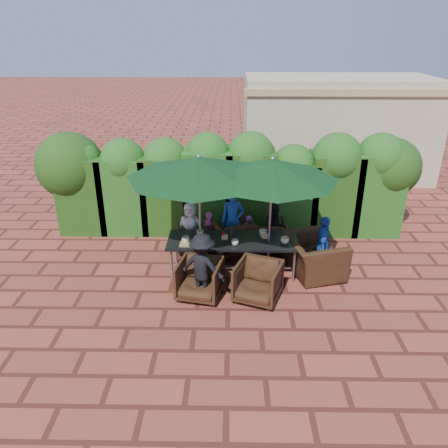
{
  "coord_description": "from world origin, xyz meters",
  "views": [
    {
      "loc": [
        0.04,
        -7.59,
        4.58
      ],
      "look_at": [
        -0.09,
        0.4,
        1.0
      ],
      "focal_mm": 35.0,
      "sensor_mm": 36.0,
      "label": 1
    }
  ],
  "objects_px": {
    "chair_far_left": "(194,237)",
    "chair_near_left": "(199,278)",
    "dining_table": "(233,243)",
    "chair_near_right": "(258,280)",
    "chair_end_right": "(314,250)",
    "umbrella_left": "(199,167)",
    "chair_far_mid": "(233,235)",
    "chair_far_right": "(269,235)",
    "umbrella_right": "(272,170)"
  },
  "relations": [
    {
      "from": "dining_table",
      "to": "chair_near_right",
      "type": "relative_size",
      "value": 3.23
    },
    {
      "from": "chair_end_right",
      "to": "chair_near_right",
      "type": "bearing_deg",
      "value": 114.63
    },
    {
      "from": "umbrella_right",
      "to": "chair_far_right",
      "type": "height_order",
      "value": "umbrella_right"
    },
    {
      "from": "chair_far_left",
      "to": "chair_end_right",
      "type": "relative_size",
      "value": 0.58
    },
    {
      "from": "chair_far_right",
      "to": "chair_near_right",
      "type": "relative_size",
      "value": 0.96
    },
    {
      "from": "dining_table",
      "to": "chair_near_left",
      "type": "xyz_separation_m",
      "value": [
        -0.61,
        -0.89,
        -0.28
      ]
    },
    {
      "from": "chair_far_mid",
      "to": "chair_near_right",
      "type": "relative_size",
      "value": 1.06
    },
    {
      "from": "chair_far_left",
      "to": "chair_near_right",
      "type": "xyz_separation_m",
      "value": [
        1.32,
        -1.91,
        0.05
      ]
    },
    {
      "from": "chair_far_mid",
      "to": "chair_far_right",
      "type": "height_order",
      "value": "chair_far_mid"
    },
    {
      "from": "chair_far_right",
      "to": "umbrella_right",
      "type": "bearing_deg",
      "value": 83.03
    },
    {
      "from": "dining_table",
      "to": "umbrella_right",
      "type": "distance_m",
      "value": 1.69
    },
    {
      "from": "umbrella_right",
      "to": "chair_far_mid",
      "type": "height_order",
      "value": "umbrella_right"
    },
    {
      "from": "umbrella_left",
      "to": "chair_far_left",
      "type": "distance_m",
      "value": 2.08
    },
    {
      "from": "umbrella_left",
      "to": "umbrella_right",
      "type": "bearing_deg",
      "value": -4.8
    },
    {
      "from": "umbrella_left",
      "to": "chair_far_left",
      "type": "xyz_separation_m",
      "value": [
        -0.22,
        0.88,
        -1.87
      ]
    },
    {
      "from": "chair_far_left",
      "to": "chair_far_right",
      "type": "distance_m",
      "value": 1.67
    },
    {
      "from": "umbrella_right",
      "to": "chair_near_right",
      "type": "relative_size",
      "value": 3.11
    },
    {
      "from": "dining_table",
      "to": "chair_end_right",
      "type": "bearing_deg",
      "value": 0.1
    },
    {
      "from": "umbrella_left",
      "to": "chair_far_right",
      "type": "distance_m",
      "value": 2.52
    },
    {
      "from": "umbrella_left",
      "to": "chair_far_mid",
      "type": "height_order",
      "value": "umbrella_left"
    },
    {
      "from": "umbrella_left",
      "to": "chair_near_left",
      "type": "distance_m",
      "value": 2.05
    },
    {
      "from": "umbrella_left",
      "to": "chair_near_right",
      "type": "height_order",
      "value": "umbrella_left"
    },
    {
      "from": "chair_far_mid",
      "to": "chair_end_right",
      "type": "relative_size",
      "value": 0.72
    },
    {
      "from": "chair_near_right",
      "to": "chair_end_right",
      "type": "xyz_separation_m",
      "value": [
        1.17,
        0.96,
        0.12
      ]
    },
    {
      "from": "umbrella_right",
      "to": "chair_far_mid",
      "type": "xyz_separation_m",
      "value": [
        -0.71,
        0.95,
        -1.79
      ]
    },
    {
      "from": "chair_far_mid",
      "to": "chair_near_left",
      "type": "relative_size",
      "value": 1.08
    },
    {
      "from": "dining_table",
      "to": "umbrella_right",
      "type": "relative_size",
      "value": 1.04
    },
    {
      "from": "chair_far_left",
      "to": "umbrella_left",
      "type": "bearing_deg",
      "value": 103.29
    },
    {
      "from": "umbrella_left",
      "to": "chair_end_right",
      "type": "bearing_deg",
      "value": -1.55
    },
    {
      "from": "chair_near_left",
      "to": "chair_end_right",
      "type": "xyz_separation_m",
      "value": [
        2.24,
        0.89,
        0.13
      ]
    },
    {
      "from": "umbrella_left",
      "to": "chair_far_mid",
      "type": "bearing_deg",
      "value": 52.32
    },
    {
      "from": "chair_near_right",
      "to": "chair_end_right",
      "type": "relative_size",
      "value": 0.67
    },
    {
      "from": "chair_near_left",
      "to": "chair_far_mid",
      "type": "bearing_deg",
      "value": 82.9
    },
    {
      "from": "umbrella_right",
      "to": "chair_near_right",
      "type": "bearing_deg",
      "value": -105.54
    },
    {
      "from": "umbrella_left",
      "to": "chair_near_left",
      "type": "xyz_separation_m",
      "value": [
        0.03,
        -0.95,
        -1.82
      ]
    },
    {
      "from": "chair_far_left",
      "to": "chair_near_left",
      "type": "height_order",
      "value": "chair_near_left"
    },
    {
      "from": "chair_far_left",
      "to": "chair_end_right",
      "type": "height_order",
      "value": "chair_end_right"
    },
    {
      "from": "chair_near_right",
      "to": "chair_far_right",
      "type": "bearing_deg",
      "value": 100.32
    },
    {
      "from": "chair_near_right",
      "to": "dining_table",
      "type": "bearing_deg",
      "value": 135.8
    },
    {
      "from": "chair_end_right",
      "to": "dining_table",
      "type": "bearing_deg",
      "value": 75.27
    },
    {
      "from": "dining_table",
      "to": "chair_near_left",
      "type": "distance_m",
      "value": 1.11
    },
    {
      "from": "dining_table",
      "to": "umbrella_left",
      "type": "height_order",
      "value": "umbrella_left"
    },
    {
      "from": "umbrella_left",
      "to": "chair_far_left",
      "type": "relative_size",
      "value": 3.98
    },
    {
      "from": "chair_far_left",
      "to": "chair_end_right",
      "type": "bearing_deg",
      "value": 158.65
    },
    {
      "from": "chair_near_right",
      "to": "umbrella_left",
      "type": "bearing_deg",
      "value": 157.43
    },
    {
      "from": "umbrella_left",
      "to": "chair_far_left",
      "type": "height_order",
      "value": "umbrella_left"
    },
    {
      "from": "chair_far_left",
      "to": "chair_near_left",
      "type": "relative_size",
      "value": 0.88
    },
    {
      "from": "chair_far_mid",
      "to": "chair_near_right",
      "type": "xyz_separation_m",
      "value": [
        0.46,
        -1.87,
        -0.03
      ]
    },
    {
      "from": "dining_table",
      "to": "chair_far_left",
      "type": "height_order",
      "value": "dining_table"
    },
    {
      "from": "chair_near_left",
      "to": "umbrella_right",
      "type": "bearing_deg",
      "value": 44.09
    }
  ]
}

